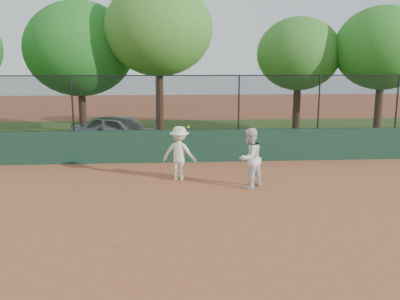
{
  "coord_description": "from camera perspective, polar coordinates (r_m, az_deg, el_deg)",
  "views": [
    {
      "loc": [
        -0.08,
        -10.18,
        3.67
      ],
      "look_at": [
        0.8,
        2.2,
        1.2
      ],
      "focal_mm": 40.0,
      "sensor_mm": 36.0,
      "label": 1
    }
  ],
  "objects": [
    {
      "name": "tree_1",
      "position": [
        22.9,
        -15.18,
        12.38
      ],
      "size": [
        5.31,
        4.83,
        6.57
      ],
      "color": "#482C19",
      "rests_on": "ground"
    },
    {
      "name": "back_wall",
      "position": [
        16.47,
        -3.72,
        0.49
      ],
      "size": [
        26.0,
        0.2,
        1.2
      ],
      "primitive_type": "cube",
      "color": "#1C3E2B",
      "rests_on": "ground"
    },
    {
      "name": "tree_3",
      "position": [
        22.85,
        12.52,
        11.89
      ],
      "size": [
        4.13,
        3.75,
        5.82
      ],
      "color": "#392413",
      "rests_on": "ground"
    },
    {
      "name": "fence_assembly",
      "position": [
        16.24,
        -3.89,
        6.17
      ],
      "size": [
        26.0,
        0.06,
        2.0
      ],
      "color": "black",
      "rests_on": "back_wall"
    },
    {
      "name": "tree_2",
      "position": [
        21.29,
        -5.32,
        15.14
      ],
      "size": [
        5.01,
        4.55,
        7.3
      ],
      "color": "#432B18",
      "rests_on": "ground"
    },
    {
      "name": "player_second",
      "position": [
        13.14,
        6.36,
        -1.03
      ],
      "size": [
        1.09,
        1.08,
        1.78
      ],
      "primitive_type": "imported",
      "rotation": [
        0.0,
        0.0,
        3.91
      ],
      "color": "white",
      "rests_on": "ground"
    },
    {
      "name": "tree_4",
      "position": [
        23.07,
        22.37,
        11.95
      ],
      "size": [
        4.52,
        4.11,
        6.25
      ],
      "color": "#492F1A",
      "rests_on": "ground"
    },
    {
      "name": "parked_car",
      "position": [
        19.09,
        -10.14,
        2.26
      ],
      "size": [
        4.67,
        3.55,
        1.48
      ],
      "primitive_type": "imported",
      "rotation": [
        0.0,
        0.0,
        1.09
      ],
      "color": "#A3A8AC",
      "rests_on": "ground"
    },
    {
      "name": "player_main",
      "position": [
        13.97,
        -2.64,
        -0.41
      ],
      "size": [
        1.24,
        0.96,
        1.76
      ],
      "color": "#EEEEC9",
      "rests_on": "ground"
    },
    {
      "name": "ground",
      "position": [
        10.82,
        -3.44,
        -8.59
      ],
      "size": [
        80.0,
        80.0,
        0.0
      ],
      "primitive_type": "plane",
      "color": "#B05B38",
      "rests_on": "ground"
    },
    {
      "name": "grass_strip",
      "position": [
        22.48,
        -3.81,
        1.85
      ],
      "size": [
        36.0,
        12.0,
        0.01
      ],
      "primitive_type": "cube",
      "color": "#2D4E18",
      "rests_on": "ground"
    }
  ]
}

